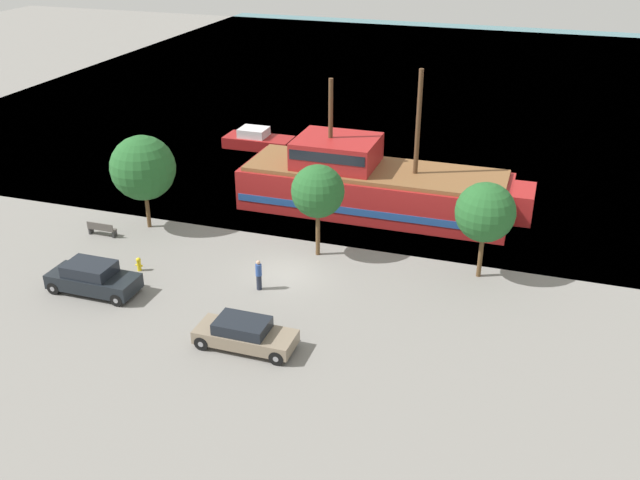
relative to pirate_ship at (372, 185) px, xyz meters
The scene contains 12 objects.
ground_plane 9.95m from the pirate_ship, 102.14° to the right, with size 160.00×160.00×0.00m, color gray.
water_surface 34.52m from the pirate_ship, 93.43° to the left, with size 80.00×80.00×0.00m, color teal.
pirate_ship is the anchor object (origin of this frame).
moored_boat_dockside 15.01m from the pirate_ship, 141.73° to the left, with size 5.41×2.32×1.55m.
parked_car_curb_front 18.10m from the pirate_ship, 126.37° to the right, with size 4.61×1.92×1.60m.
parked_car_curb_mid 16.75m from the pirate_ship, 94.99° to the right, with size 4.50×1.82×1.37m.
fire_hydrant 15.40m from the pirate_ship, 129.49° to the right, with size 0.42×0.25×0.76m.
bench_promenade_east 16.68m from the pirate_ship, 148.31° to the right, with size 1.73×0.45×0.85m.
pedestrian_walking_near 12.06m from the pirate_ship, 103.78° to the right, with size 0.32×0.32×1.65m.
tree_row_east 14.05m from the pirate_ship, 150.99° to the right, with size 3.83×3.83×5.71m.
tree_row_mideast 7.44m from the pirate_ship, 100.16° to the right, with size 2.91×2.91×5.27m.
tree_row_midwest 10.36m from the pirate_ship, 41.50° to the right, with size 3.09×3.09×5.23m.
Camera 1 is at (12.12, -31.19, 18.23)m, focal length 40.00 mm.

